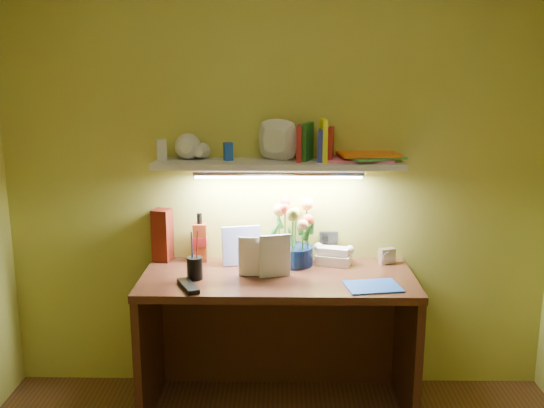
{
  "coord_description": "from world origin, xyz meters",
  "views": [
    {
      "loc": [
        0.02,
        -1.75,
        1.79
      ],
      "look_at": [
        -0.03,
        1.35,
        1.09
      ],
      "focal_mm": 40.0,
      "sensor_mm": 36.0,
      "label": 1
    }
  ],
  "objects_px": {
    "telephone": "(334,254)",
    "desk_clock": "(387,256)",
    "whisky_bottle": "(200,237)",
    "desk": "(278,343)",
    "flower_bouquet": "(294,233)"
  },
  "relations": [
    {
      "from": "desk_clock",
      "to": "whisky_bottle",
      "type": "relative_size",
      "value": 0.31
    },
    {
      "from": "telephone",
      "to": "desk_clock",
      "type": "distance_m",
      "value": 0.29
    },
    {
      "from": "telephone",
      "to": "desk_clock",
      "type": "xyz_separation_m",
      "value": [
        0.29,
        0.01,
        -0.01
      ]
    },
    {
      "from": "desk",
      "to": "flower_bouquet",
      "type": "height_order",
      "value": "flower_bouquet"
    },
    {
      "from": "desk_clock",
      "to": "desk",
      "type": "bearing_deg",
      "value": -179.78
    },
    {
      "from": "flower_bouquet",
      "to": "desk_clock",
      "type": "xyz_separation_m",
      "value": [
        0.51,
        0.03,
        -0.14
      ]
    },
    {
      "from": "desk",
      "to": "flower_bouquet",
      "type": "bearing_deg",
      "value": 64.18
    },
    {
      "from": "desk",
      "to": "telephone",
      "type": "xyz_separation_m",
      "value": [
        0.3,
        0.2,
        0.43
      ]
    },
    {
      "from": "desk",
      "to": "whisky_bottle",
      "type": "height_order",
      "value": "whisky_bottle"
    },
    {
      "from": "flower_bouquet",
      "to": "whisky_bottle",
      "type": "height_order",
      "value": "flower_bouquet"
    },
    {
      "from": "telephone",
      "to": "whisky_bottle",
      "type": "bearing_deg",
      "value": -167.18
    },
    {
      "from": "telephone",
      "to": "desk_clock",
      "type": "bearing_deg",
      "value": 17.05
    },
    {
      "from": "whisky_bottle",
      "to": "telephone",
      "type": "bearing_deg",
      "value": -2.97
    },
    {
      "from": "desk",
      "to": "desk_clock",
      "type": "distance_m",
      "value": 0.75
    },
    {
      "from": "desk_clock",
      "to": "whisky_bottle",
      "type": "distance_m",
      "value": 1.03
    }
  ]
}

